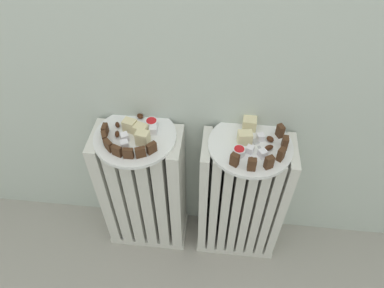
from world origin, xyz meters
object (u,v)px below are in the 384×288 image
at_px(jam_bowl_right, 239,151).
at_px(jam_bowl_left, 152,123).
at_px(radiator_left, 144,192).
at_px(radiator_right, 241,200).
at_px(plate_right, 250,145).
at_px(plate_left, 135,137).
at_px(fork, 259,147).

bearing_deg(jam_bowl_right, jam_bowl_left, 161.86).
distance_m(radiator_left, radiator_right, 0.37).
bearing_deg(plate_right, jam_bowl_right, -128.53).
distance_m(plate_left, jam_bowl_right, 0.34).
relative_size(radiator_left, plate_right, 2.17).
bearing_deg(jam_bowl_left, radiator_left, -134.59).
height_order(radiator_right, jam_bowl_right, jam_bowl_right).
bearing_deg(plate_left, jam_bowl_left, 45.41).
distance_m(plate_left, jam_bowl_left, 0.07).
relative_size(plate_right, jam_bowl_right, 7.12).
xyz_separation_m(radiator_left, radiator_right, (0.37, 0.00, 0.00)).
xyz_separation_m(plate_left, jam_bowl_left, (0.05, 0.05, 0.02)).
distance_m(plate_right, jam_bowl_right, 0.06).
bearing_deg(radiator_left, plate_left, 180.00).
xyz_separation_m(jam_bowl_right, fork, (0.06, 0.04, -0.01)).
relative_size(plate_left, fork, 3.11).
xyz_separation_m(radiator_right, jam_bowl_right, (-0.04, -0.05, 0.32)).
bearing_deg(fork, radiator_right, 158.10).
distance_m(radiator_left, plate_right, 0.48).
relative_size(plate_left, jam_bowl_right, 7.12).
xyz_separation_m(plate_right, jam_bowl_right, (-0.04, -0.05, 0.02)).
distance_m(jam_bowl_right, fork, 0.07).
distance_m(radiator_left, jam_bowl_right, 0.47).
bearing_deg(plate_right, radiator_left, 180.00).
relative_size(radiator_left, jam_bowl_right, 15.47).
bearing_deg(jam_bowl_left, fork, -9.45).
bearing_deg(jam_bowl_right, radiator_right, 51.47).
relative_size(plate_left, plate_right, 1.00).
bearing_deg(radiator_right, radiator_left, -180.00).
distance_m(radiator_left, plate_left, 0.30).
height_order(radiator_right, plate_right, plate_right).
relative_size(radiator_right, plate_right, 2.17).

